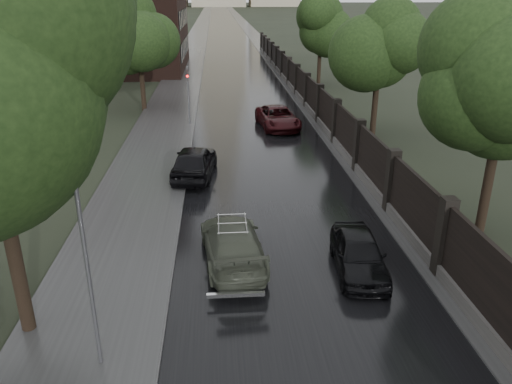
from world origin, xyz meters
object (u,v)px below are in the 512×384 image
(tree_right_c, at_px, (321,32))
(car_right_near, at_px, (359,253))
(tree_right_b, at_px, (379,55))
(lamp_post, at_px, (88,273))
(volga_sedan, at_px, (233,243))
(car_right_far, at_px, (278,117))
(hatchback_left, at_px, (194,161))
(tree_right_a, at_px, (503,103))
(traffic_light, at_px, (188,90))
(tree_left_far, at_px, (139,39))

(tree_right_c, height_order, car_right_near, tree_right_c)
(tree_right_b, distance_m, lamp_post, 24.33)
(volga_sedan, distance_m, car_right_far, 17.91)
(lamp_post, distance_m, hatchback_left, 13.62)
(tree_right_a, bearing_deg, car_right_far, 110.29)
(car_right_near, relative_size, car_right_far, 0.76)
(tree_right_b, xyz_separation_m, car_right_near, (-5.46, -16.56, -4.30))
(traffic_light, distance_m, hatchback_left, 10.28)
(traffic_light, distance_m, volga_sedan, 18.79)
(tree_right_b, distance_m, traffic_light, 12.44)
(lamp_post, relative_size, hatchback_left, 1.10)
(volga_sedan, bearing_deg, car_right_near, 160.99)
(tree_right_a, relative_size, car_right_far, 1.39)
(tree_right_b, relative_size, hatchback_left, 1.51)
(tree_right_c, height_order, traffic_light, tree_right_c)
(tree_right_c, bearing_deg, car_right_near, -98.98)
(tree_left_far, bearing_deg, traffic_light, -53.53)
(tree_right_c, relative_size, car_right_far, 1.39)
(tree_left_far, height_order, lamp_post, tree_left_far)
(tree_right_b, distance_m, tree_right_c, 18.00)
(lamp_post, distance_m, car_right_near, 8.66)
(volga_sedan, distance_m, hatchback_left, 8.59)
(traffic_light, bearing_deg, car_right_near, -72.03)
(car_right_near, height_order, car_right_far, car_right_far)
(tree_right_b, bearing_deg, tree_right_c, 90.00)
(tree_right_b, distance_m, hatchback_left, 13.83)
(traffic_light, relative_size, hatchback_left, 0.86)
(tree_left_far, relative_size, tree_right_a, 1.05)
(hatchback_left, bearing_deg, car_right_far, -113.24)
(tree_right_c, bearing_deg, lamp_post, -108.52)
(tree_right_c, relative_size, car_right_near, 1.84)
(tree_right_c, bearing_deg, hatchback_left, -113.83)
(tree_right_b, height_order, lamp_post, tree_right_b)
(tree_right_a, xyz_separation_m, car_right_far, (-5.90, 15.96, -4.25))
(volga_sedan, xyz_separation_m, car_right_near, (4.06, -0.98, -0.04))
(tree_left_far, bearing_deg, tree_right_c, 32.83)
(tree_right_c, height_order, volga_sedan, tree_right_c)
(traffic_light, height_order, volga_sedan, traffic_light)
(hatchback_left, xyz_separation_m, car_right_near, (5.64, -9.43, -0.14))
(tree_right_c, xyz_separation_m, volga_sedan, (-9.52, -33.58, -4.26))
(tree_right_a, bearing_deg, volga_sedan, -170.58)
(tree_right_b, distance_m, car_right_near, 17.96)
(volga_sedan, relative_size, hatchback_left, 1.02)
(tree_left_far, bearing_deg, lamp_post, -84.79)
(volga_sedan, bearing_deg, tree_right_b, -126.87)
(lamp_post, bearing_deg, traffic_light, 87.32)
(tree_right_c, height_order, car_right_far, tree_right_c)
(lamp_post, distance_m, car_right_far, 23.61)
(traffic_light, bearing_deg, lamp_post, -92.68)
(tree_right_c, bearing_deg, traffic_light, -128.18)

